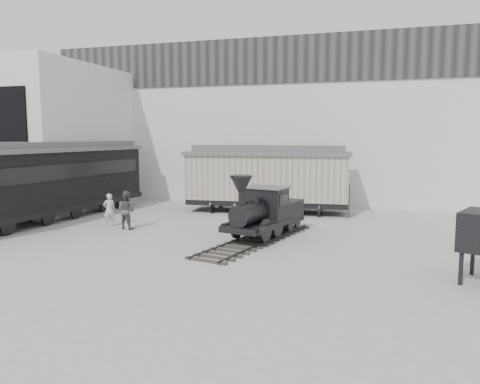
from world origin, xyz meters
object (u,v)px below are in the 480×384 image
(boxcar, at_px, (267,177))
(visitor_b, at_px, (126,210))
(locomotive, at_px, (263,215))
(visitor_a, at_px, (109,210))
(passenger_coach, at_px, (51,180))

(boxcar, distance_m, visitor_b, 9.04)
(locomotive, xyz_separation_m, visitor_a, (-8.25, 0.67, -0.24))
(boxcar, bearing_deg, visitor_b, -131.75)
(locomotive, distance_m, visitor_b, 7.03)
(passenger_coach, height_order, visitor_b, passenger_coach)
(visitor_b, bearing_deg, visitor_a, -11.58)
(locomotive, xyz_separation_m, visitor_b, (-7.02, 0.25, -0.12))
(passenger_coach, xyz_separation_m, visitor_b, (5.42, -1.32, -1.23))
(boxcar, bearing_deg, visitor_a, -139.25)
(visitor_a, bearing_deg, locomotive, 130.33)
(boxcar, xyz_separation_m, passenger_coach, (-10.90, -5.77, 0.07))
(locomotive, bearing_deg, visitor_a, -171.25)
(locomotive, height_order, passenger_coach, passenger_coach)
(locomotive, relative_size, boxcar, 0.84)
(visitor_a, relative_size, visitor_b, 0.88)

